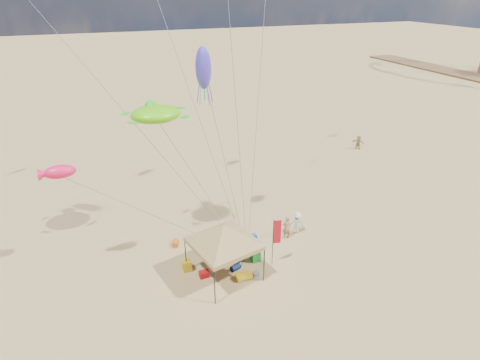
{
  "coord_description": "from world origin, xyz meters",
  "views": [
    {
      "loc": [
        -8.16,
        -17.75,
        14.96
      ],
      "look_at": [
        0.0,
        3.0,
        4.0
      ],
      "focal_mm": 29.58,
      "sensor_mm": 36.0,
      "label": 1
    }
  ],
  "objects_px": {
    "cooler_red": "(204,274)",
    "person_near_c": "(297,223)",
    "beach_cart": "(244,276)",
    "person_far_c": "(358,142)",
    "cooler_blue": "(252,237)",
    "chair_green": "(255,256)",
    "person_near_a": "(287,227)",
    "person_near_b": "(243,253)",
    "feather_flag": "(276,235)",
    "chair_yellow": "(187,265)",
    "canopy_tent": "(224,227)"
  },
  "relations": [
    {
      "from": "cooler_red",
      "to": "person_near_c",
      "type": "distance_m",
      "value": 7.41
    },
    {
      "from": "cooler_red",
      "to": "person_near_c",
      "type": "xyz_separation_m",
      "value": [
        7.09,
        2.08,
        0.58
      ]
    },
    {
      "from": "beach_cart",
      "to": "person_far_c",
      "type": "relative_size",
      "value": 0.62
    },
    {
      "from": "cooler_blue",
      "to": "chair_green",
      "type": "height_order",
      "value": "chair_green"
    },
    {
      "from": "person_near_a",
      "to": "person_near_b",
      "type": "xyz_separation_m",
      "value": [
        -3.65,
        -1.42,
        -0.05
      ]
    },
    {
      "from": "feather_flag",
      "to": "beach_cart",
      "type": "relative_size",
      "value": 3.44
    },
    {
      "from": "person_far_c",
      "to": "cooler_blue",
      "type": "bearing_deg",
      "value": -89.28
    },
    {
      "from": "person_near_b",
      "to": "chair_yellow",
      "type": "bearing_deg",
      "value": 122.89
    },
    {
      "from": "cooler_red",
      "to": "person_near_b",
      "type": "bearing_deg",
      "value": 7.92
    },
    {
      "from": "person_near_a",
      "to": "person_near_b",
      "type": "relative_size",
      "value": 1.07
    },
    {
      "from": "person_near_a",
      "to": "person_far_c",
      "type": "height_order",
      "value": "person_near_a"
    },
    {
      "from": "chair_yellow",
      "to": "beach_cart",
      "type": "relative_size",
      "value": 0.78
    },
    {
      "from": "feather_flag",
      "to": "cooler_blue",
      "type": "height_order",
      "value": "feather_flag"
    },
    {
      "from": "canopy_tent",
      "to": "cooler_red",
      "type": "bearing_deg",
      "value": 163.53
    },
    {
      "from": "cooler_blue",
      "to": "person_far_c",
      "type": "bearing_deg",
      "value": 33.74
    },
    {
      "from": "person_far_c",
      "to": "feather_flag",
      "type": "bearing_deg",
      "value": -82.59
    },
    {
      "from": "cooler_red",
      "to": "cooler_blue",
      "type": "bearing_deg",
      "value": 30.64
    },
    {
      "from": "canopy_tent",
      "to": "person_near_b",
      "type": "distance_m",
      "value": 2.98
    },
    {
      "from": "canopy_tent",
      "to": "person_near_c",
      "type": "relative_size",
      "value": 4.06
    },
    {
      "from": "canopy_tent",
      "to": "person_far_c",
      "type": "bearing_deg",
      "value": 35.31
    },
    {
      "from": "chair_green",
      "to": "cooler_blue",
      "type": "bearing_deg",
      "value": 71.6
    },
    {
      "from": "feather_flag",
      "to": "person_near_c",
      "type": "distance_m",
      "value": 3.96
    },
    {
      "from": "feather_flag",
      "to": "chair_yellow",
      "type": "distance_m",
      "value": 5.5
    },
    {
      "from": "cooler_red",
      "to": "cooler_blue",
      "type": "height_order",
      "value": "same"
    },
    {
      "from": "feather_flag",
      "to": "cooler_blue",
      "type": "xyz_separation_m",
      "value": [
        -0.28,
        2.77,
        -1.87
      ]
    },
    {
      "from": "cooler_blue",
      "to": "chair_green",
      "type": "xyz_separation_m",
      "value": [
        -0.68,
        -2.06,
        0.16
      ]
    },
    {
      "from": "canopy_tent",
      "to": "person_near_a",
      "type": "distance_m",
      "value": 6.01
    },
    {
      "from": "cooler_red",
      "to": "person_near_a",
      "type": "xyz_separation_m",
      "value": [
        6.18,
        1.78,
        0.64
      ]
    },
    {
      "from": "chair_green",
      "to": "person_near_b",
      "type": "xyz_separation_m",
      "value": [
        -0.8,
        0.03,
        0.42
      ]
    },
    {
      "from": "feather_flag",
      "to": "beach_cart",
      "type": "bearing_deg",
      "value": -165.61
    },
    {
      "from": "feather_flag",
      "to": "chair_green",
      "type": "xyz_separation_m",
      "value": [
        -0.96,
        0.71,
        -1.71
      ]
    },
    {
      "from": "person_near_a",
      "to": "beach_cart",
      "type": "bearing_deg",
      "value": 30.05
    },
    {
      "from": "chair_green",
      "to": "person_near_b",
      "type": "relative_size",
      "value": 0.45
    },
    {
      "from": "cooler_red",
      "to": "cooler_blue",
      "type": "xyz_separation_m",
      "value": [
        4.01,
        2.37,
        0.0
      ]
    },
    {
      "from": "cooler_blue",
      "to": "person_near_c",
      "type": "height_order",
      "value": "person_near_c"
    },
    {
      "from": "feather_flag",
      "to": "person_near_c",
      "type": "relative_size",
      "value": 2.0
    },
    {
      "from": "canopy_tent",
      "to": "person_near_b",
      "type": "height_order",
      "value": "canopy_tent"
    },
    {
      "from": "chair_green",
      "to": "person_near_c",
      "type": "distance_m",
      "value": 4.18
    },
    {
      "from": "cooler_red",
      "to": "chair_yellow",
      "type": "height_order",
      "value": "chair_yellow"
    },
    {
      "from": "chair_green",
      "to": "chair_yellow",
      "type": "bearing_deg",
      "value": 171.38
    },
    {
      "from": "feather_flag",
      "to": "person_near_b",
      "type": "xyz_separation_m",
      "value": [
        -1.76,
        0.74,
        -1.29
      ]
    },
    {
      "from": "canopy_tent",
      "to": "chair_yellow",
      "type": "distance_m",
      "value": 3.73
    },
    {
      "from": "cooler_red",
      "to": "beach_cart",
      "type": "distance_m",
      "value": 2.27
    },
    {
      "from": "person_near_b",
      "to": "person_near_c",
      "type": "distance_m",
      "value": 4.88
    },
    {
      "from": "cooler_blue",
      "to": "person_far_c",
      "type": "distance_m",
      "value": 19.62
    },
    {
      "from": "chair_yellow",
      "to": "person_near_a",
      "type": "bearing_deg",
      "value": 6.89
    },
    {
      "from": "feather_flag",
      "to": "chair_green",
      "type": "height_order",
      "value": "feather_flag"
    },
    {
      "from": "cooler_red",
      "to": "person_near_c",
      "type": "bearing_deg",
      "value": 16.32
    },
    {
      "from": "chair_green",
      "to": "person_far_c",
      "type": "bearing_deg",
      "value": 37.31
    },
    {
      "from": "cooler_red",
      "to": "chair_green",
      "type": "distance_m",
      "value": 3.34
    }
  ]
}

